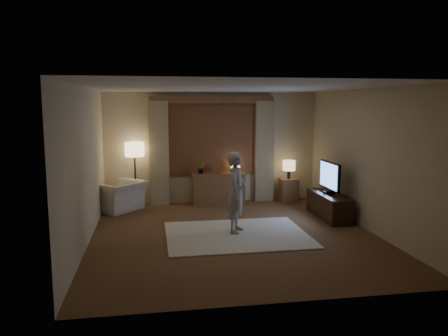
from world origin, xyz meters
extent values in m
cube|color=brown|center=(0.00, 0.00, -0.01)|extent=(5.00, 5.50, 0.02)
cube|color=silver|center=(0.00, 0.00, 2.61)|extent=(5.00, 5.50, 0.02)
cube|color=beige|center=(0.00, 2.76, 1.30)|extent=(5.00, 0.02, 2.60)
cube|color=beige|center=(0.00, -2.76, 1.30)|extent=(5.00, 0.02, 2.60)
cube|color=beige|center=(-2.51, 0.00, 1.30)|extent=(0.02, 5.50, 2.60)
cube|color=beige|center=(2.51, 0.00, 1.30)|extent=(0.02, 5.50, 2.60)
cube|color=black|center=(0.00, 2.73, 1.55)|extent=(2.00, 0.01, 1.70)
cube|color=brown|center=(0.00, 2.72, 1.55)|extent=(2.08, 0.04, 1.78)
cube|color=tan|center=(-1.25, 2.65, 1.20)|extent=(0.45, 0.12, 2.40)
cube|color=tan|center=(1.25, 2.65, 1.20)|extent=(0.45, 0.12, 2.40)
cube|color=brown|center=(0.00, 2.67, 2.42)|extent=(2.90, 0.14, 0.16)
cube|color=beige|center=(0.05, -0.01, 0.01)|extent=(2.50, 2.00, 0.02)
cube|color=brown|center=(0.11, 2.50, 0.35)|extent=(1.20, 0.40, 0.70)
cube|color=brown|center=(0.11, 2.50, 0.80)|extent=(0.16, 0.02, 0.20)
imported|color=#999999|center=(-0.29, 2.50, 0.85)|extent=(0.17, 0.13, 0.30)
cylinder|color=black|center=(0.51, 2.50, 0.76)|extent=(0.08, 0.08, 0.12)
cylinder|color=#FFE099|center=(0.51, 2.50, 0.91)|extent=(0.22, 0.22, 0.18)
cylinder|color=black|center=(-1.79, 2.50, 0.01)|extent=(0.31, 0.31, 0.03)
cylinder|color=black|center=(-1.79, 2.50, 0.59)|extent=(0.04, 0.04, 1.17)
cylinder|color=#FFE099|center=(-1.79, 2.50, 1.32)|extent=(0.43, 0.43, 0.31)
imported|color=beige|center=(-2.15, 2.21, 0.32)|extent=(1.31, 1.32, 0.65)
cube|color=brown|center=(1.80, 2.45, 0.28)|extent=(0.40, 0.40, 0.56)
cylinder|color=black|center=(1.80, 2.45, 0.66)|extent=(0.08, 0.08, 0.20)
cylinder|color=#FFE099|center=(1.80, 2.45, 0.88)|extent=(0.30, 0.30, 0.24)
cube|color=black|center=(2.15, 0.86, 0.25)|extent=(0.45, 1.40, 0.50)
cube|color=black|center=(2.15, 0.86, 0.53)|extent=(0.22, 0.10, 0.06)
cube|color=black|center=(2.15, 0.86, 0.88)|extent=(0.05, 0.92, 0.56)
cube|color=#568EEA|center=(2.12, 0.86, 0.88)|extent=(0.00, 0.85, 0.50)
imported|color=gray|center=(0.07, 0.13, 0.75)|extent=(0.54, 0.63, 1.46)
camera|label=1|loc=(-1.43, -7.41, 2.31)|focal=35.00mm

